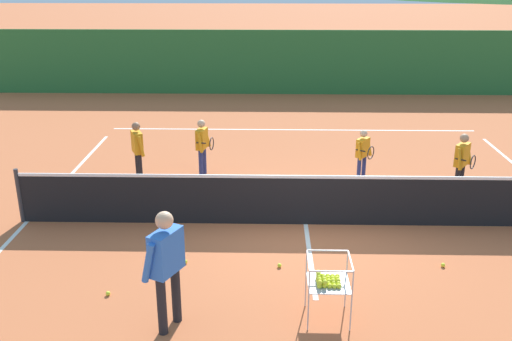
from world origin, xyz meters
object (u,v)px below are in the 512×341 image
Objects in this scene: student_0 at (138,146)px; tennis_ball_0 at (443,265)px; tennis_net at (306,200)px; tennis_ball_2 at (108,293)px; student_1 at (202,143)px; student_3 at (462,159)px; student_2 at (363,151)px; instructor at (166,259)px; ball_cart at (327,281)px; tennis_ball_5 at (315,286)px; tennis_ball_6 at (279,265)px; tennis_ball_3 at (185,262)px.

student_0 reaches higher than tennis_ball_0.
tennis_net reaches higher than tennis_ball_2.
student_0 is at bearing 146.93° from tennis_ball_0.
student_1 is 5.57m from student_3.
tennis_net is at bearing -121.43° from student_2.
instructor is 1.60m from tennis_ball_2.
student_3 reaches higher than student_1.
student_0 is 6.32m from ball_cart.
student_2 reaches higher than tennis_ball_2.
ball_cart is at bearing -67.52° from student_1.
student_1 is (1.38, 0.39, -0.03)m from student_0.
tennis_ball_2 is at bearing -174.65° from tennis_ball_5.
student_3 reaches higher than tennis_ball_5.
student_2 is 17.47× the size of tennis_ball_5.
tennis_ball_5 is (0.01, -2.21, -0.47)m from tennis_net.
student_2 is at bearing 58.28° from instructor.
student_3 is at bearing 41.69° from instructor.
student_0 is (-1.56, 5.38, -0.20)m from instructor.
tennis_ball_5 is at bearing -48.80° from tennis_ball_6.
tennis_ball_2 is at bearing -132.99° from student_2.
tennis_ball_0 is (2.01, 1.45, -0.55)m from ball_cart.
tennis_ball_0 is at bearing -0.19° from tennis_ball_3.
student_2 is at bearing 158.47° from student_3.
tennis_ball_5 and tennis_ball_6 have the same top height.
ball_cart is at bearing -103.63° from student_2.
tennis_ball_5 is (2.01, 1.01, -0.98)m from instructor.
student_2 is 4.33m from tennis_ball_6.
tennis_ball_5 is at bearing 5.35° from tennis_ball_2.
tennis_ball_3 is 2.16m from tennis_ball_5.
student_3 reaches higher than tennis_ball_3.
instructor reaches higher than tennis_ball_5.
tennis_ball_3 is (-5.31, -3.01, -0.77)m from student_3.
tennis_net is 8.02× the size of student_3.
ball_cart is 13.22× the size of tennis_ball_5.
tennis_ball_6 is at bearing -3.24° from tennis_ball_3.
tennis_ball_2 is 3.06m from tennis_ball_5.
tennis_ball_5 is (3.05, 0.29, 0.00)m from tennis_ball_2.
student_2 is at bearing 101.21° from tennis_ball_0.
instructor reaches higher than student_0.
student_2 reaches higher than tennis_ball_5.
student_1 is at bearing 91.85° from instructor.
tennis_ball_3 is at bearing -67.46° from student_0.
instructor reaches higher than tennis_ball_3.
student_0 reaches higher than tennis_ball_2.
student_3 is 19.67× the size of tennis_ball_5.
student_3 is at bearing 48.52° from tennis_ball_5.
tennis_ball_3 is 1.00× the size of tennis_ball_5.
student_1 reaches higher than student_2.
instructor is at bearing -173.68° from ball_cart.
tennis_ball_0 is (-1.16, -3.02, -0.77)m from student_3.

